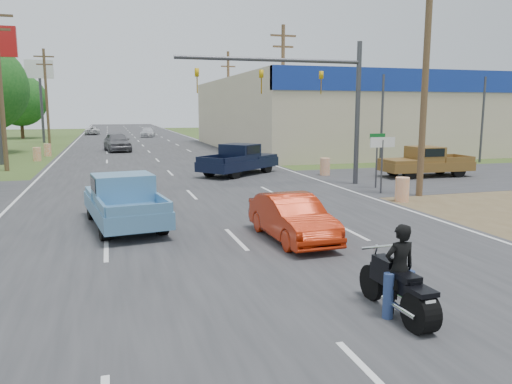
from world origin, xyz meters
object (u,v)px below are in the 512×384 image
object	(u,v)px
navy_pickup	(240,159)
distant_car_grey	(117,142)
brown_pickup	(424,162)
distant_car_white	(92,131)
distant_car_silver	(148,132)
motorcycle	(401,292)
rider	(399,274)
red_convertible	(292,218)
blue_pickup	(123,200)

from	to	relation	value
navy_pickup	distant_car_grey	size ratio (longest dim) A/B	1.09
brown_pickup	distant_car_white	distance (m)	58.75
navy_pickup	brown_pickup	bearing A→B (deg)	29.24
navy_pickup	brown_pickup	distance (m)	10.37
navy_pickup	distant_car_white	size ratio (longest dim) A/B	1.28
brown_pickup	distant_car_silver	distance (m)	48.42
motorcycle	distant_car_grey	world-z (taller)	distant_car_grey
rider	brown_pickup	distance (m)	20.42
brown_pickup	distant_car_grey	world-z (taller)	distant_car_grey
red_convertible	rider	size ratio (longest dim) A/B	2.41
navy_pickup	brown_pickup	size ratio (longest dim) A/B	1.06
red_convertible	distant_car_silver	xyz separation A→B (m)	(0.30, 57.90, -0.01)
blue_pickup	navy_pickup	distance (m)	13.36
navy_pickup	distant_car_grey	bearing A→B (deg)	159.74
red_convertible	rider	distance (m)	5.62
distant_car_silver	brown_pickup	bearing A→B (deg)	-67.51
motorcycle	rider	world-z (taller)	rider
rider	distant_car_silver	xyz separation A→B (m)	(0.37, 63.52, -0.18)
rider	blue_pickup	size ratio (longest dim) A/B	0.31
red_convertible	blue_pickup	world-z (taller)	blue_pickup
navy_pickup	distant_car_silver	bearing A→B (deg)	143.40
navy_pickup	distant_car_silver	xyz separation A→B (m)	(-1.99, 43.20, -0.26)
red_convertible	distant_car_white	size ratio (longest dim) A/B	0.92
brown_pickup	blue_pickup	bearing A→B (deg)	115.42
rider	navy_pickup	world-z (taller)	navy_pickup
rider	blue_pickup	bearing A→B (deg)	-65.13
motorcycle	brown_pickup	distance (m)	20.47
distant_car_white	blue_pickup	bearing A→B (deg)	94.90
motorcycle	brown_pickup	xyz separation A→B (m)	(12.00, 16.58, 0.35)
rider	distant_car_grey	size ratio (longest dim) A/B	0.33
brown_pickup	distant_car_silver	bearing A→B (deg)	14.46
distant_car_grey	distant_car_white	world-z (taller)	distant_car_grey
distant_car_grey	distant_car_silver	world-z (taller)	distant_car_grey
rider	motorcycle	bearing A→B (deg)	90.00
red_convertible	distant_car_white	xyz separation A→B (m)	(-7.26, 66.43, -0.06)
rider	distant_car_white	world-z (taller)	rider
navy_pickup	distant_car_grey	world-z (taller)	navy_pickup
rider	brown_pickup	xyz separation A→B (m)	(12.00, 16.52, 0.04)
rider	distant_car_white	xyz separation A→B (m)	(-7.19, 72.04, -0.22)
navy_pickup	distant_car_grey	distance (m)	20.06
blue_pickup	brown_pickup	size ratio (longest dim) A/B	1.04
rider	distant_car_silver	distance (m)	63.52
red_convertible	motorcycle	xyz separation A→B (m)	(-0.06, -5.68, -0.14)
red_convertible	motorcycle	bearing A→B (deg)	-93.42
distant_car_white	distant_car_silver	bearing A→B (deg)	134.05
blue_pickup	brown_pickup	distance (m)	18.20
red_convertible	distant_car_grey	size ratio (longest dim) A/B	0.79
brown_pickup	distant_car_white	xyz separation A→B (m)	(-19.19, 55.52, -0.26)
rider	distant_car_grey	bearing A→B (deg)	-86.05
red_convertible	distant_car_white	bearing A→B (deg)	93.45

